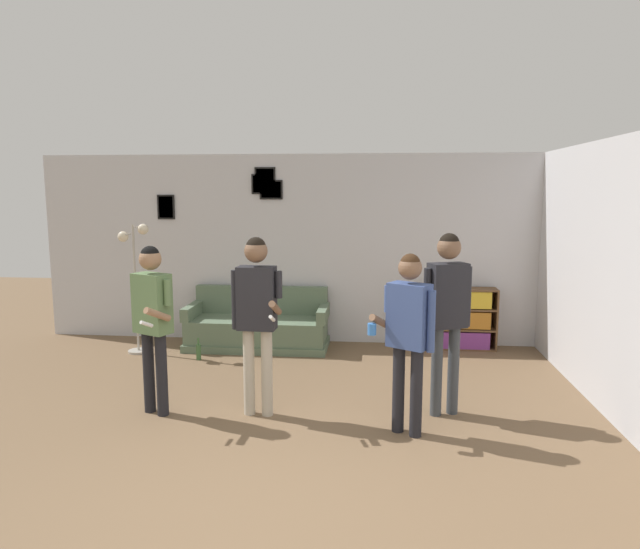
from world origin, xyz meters
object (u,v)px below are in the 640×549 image
floor_lamp (135,271)px  person_player_foreground_left (152,312)px  person_spectator_near_bookshelf (447,303)px  bottle_on_floor (199,351)px  person_watcher_holding_cup (408,325)px  bookshelf (457,318)px  couch (258,327)px  person_player_foreground_center (257,306)px

floor_lamp → person_player_foreground_left: (1.07, -2.06, -0.10)m
floor_lamp → person_player_foreground_left: floor_lamp is taller
person_player_foreground_left → person_spectator_near_bookshelf: bearing=5.3°
bottle_on_floor → person_watcher_holding_cup: bearing=-38.3°
person_watcher_holding_cup → person_player_foreground_left: bearing=174.4°
person_player_foreground_left → person_watcher_holding_cup: (2.44, -0.24, -0.02)m
bottle_on_floor → bookshelf: bearing=14.7°
floor_lamp → bottle_on_floor: 1.39m
couch → bookshelf: size_ratio=1.84×
person_spectator_near_bookshelf → bottle_on_floor: 3.50m
person_player_foreground_center → person_spectator_near_bookshelf: person_spectator_near_bookshelf is taller
floor_lamp → person_player_foreground_center: person_player_foreground_center is taller
couch → floor_lamp: 1.84m
bookshelf → floor_lamp: bearing=-171.6°
person_player_foreground_center → person_watcher_holding_cup: bearing=-12.1°
person_watcher_holding_cup → bottle_on_floor: size_ratio=5.68×
person_player_foreground_left → couch: bearing=78.6°
couch → person_player_foreground_center: 2.61m
person_watcher_holding_cup → person_spectator_near_bookshelf: size_ratio=0.92×
bookshelf → person_watcher_holding_cup: (-0.83, -2.93, 0.58)m
couch → bottle_on_floor: couch is taller
bookshelf → person_player_foreground_left: person_player_foreground_left is taller
bookshelf → person_spectator_near_bookshelf: bearing=-100.2°
couch → person_watcher_holding_cup: person_watcher_holding_cup is taller
floor_lamp → person_watcher_holding_cup: size_ratio=1.06×
couch → floor_lamp: bearing=-164.5°
bookshelf → floor_lamp: 4.44m
floor_lamp → person_watcher_holding_cup: 4.19m
couch → person_player_foreground_left: 2.65m
person_player_foreground_center → person_watcher_holding_cup: person_player_foreground_center is taller
couch → bookshelf: bearing=4.2°
person_watcher_holding_cup → couch: bearing=125.3°
person_player_foreground_center → person_spectator_near_bookshelf: size_ratio=0.98×
couch → floor_lamp: floor_lamp is taller
person_spectator_near_bookshelf → bottle_on_floor: bearing=152.7°
couch → person_player_foreground_center: person_player_foreground_center is taller
person_player_foreground_left → person_spectator_near_bookshelf: (2.83, 0.26, 0.09)m
bottle_on_floor → couch: bearing=47.0°
person_player_foreground_left → bottle_on_floor: (-0.14, 1.80, -0.91)m
couch → person_player_foreground_left: (-0.50, -2.49, 0.75)m
person_player_foreground_center → person_watcher_holding_cup: (1.43, -0.31, -0.08)m
person_player_foreground_center → person_watcher_holding_cup: size_ratio=1.07×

